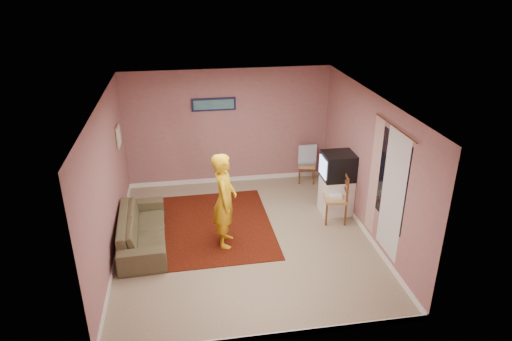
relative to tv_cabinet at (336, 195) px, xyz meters
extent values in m
plane|color=tan|center=(-1.95, -0.72, -0.37)|extent=(5.00, 5.00, 0.00)
cube|color=#A36D6B|center=(-1.95, 1.78, 0.93)|extent=(4.50, 0.02, 2.60)
cube|color=#A36D6B|center=(-1.95, -3.22, 0.93)|extent=(4.50, 0.02, 2.60)
cube|color=#A36D6B|center=(-4.20, -0.72, 0.93)|extent=(0.02, 5.00, 2.60)
cube|color=#A36D6B|center=(0.30, -0.72, 0.93)|extent=(0.02, 5.00, 2.60)
cube|color=silver|center=(-1.95, -0.72, 2.23)|extent=(4.50, 5.00, 0.02)
cube|color=white|center=(-1.95, 1.77, -0.32)|extent=(4.50, 0.02, 0.10)
cube|color=white|center=(-1.95, -3.21, -0.32)|extent=(4.50, 0.02, 0.10)
cube|color=white|center=(-4.19, -0.72, -0.32)|extent=(0.02, 5.00, 0.10)
cube|color=white|center=(0.29, -0.72, -0.32)|extent=(0.02, 5.00, 0.10)
cube|color=black|center=(0.29, -1.62, 1.08)|extent=(0.01, 1.10, 1.50)
cube|color=silver|center=(0.28, -1.77, 0.88)|extent=(0.01, 0.75, 2.10)
cube|color=beige|center=(0.26, -1.07, 0.88)|extent=(0.01, 0.35, 2.10)
cylinder|color=brown|center=(0.25, -1.62, 1.95)|extent=(0.02, 1.40, 0.02)
cube|color=#131536|center=(-2.25, 1.75, 1.48)|extent=(0.95, 0.03, 0.28)
cube|color=#2C567B|center=(-2.25, 1.73, 1.48)|extent=(0.86, 0.01, 0.20)
cube|color=beige|center=(-4.17, 0.88, 1.18)|extent=(0.03, 0.38, 0.42)
cube|color=silver|center=(-4.15, 0.88, 1.18)|extent=(0.01, 0.30, 0.34)
cube|color=black|center=(-2.45, -0.17, -0.36)|extent=(2.19, 2.72, 0.01)
cube|color=white|center=(0.00, 0.00, 0.00)|extent=(0.58, 0.53, 0.74)
cube|color=black|center=(0.00, 0.00, 0.63)|extent=(0.60, 0.55, 0.53)
cube|color=#8CB2F2|center=(-0.31, 0.00, 0.63)|extent=(0.02, 0.44, 0.37)
cube|color=tan|center=(-0.20, 1.48, 0.03)|extent=(0.46, 0.44, 0.05)
cube|color=brown|center=(-0.20, 1.48, 0.25)|extent=(0.38, 0.13, 0.43)
cube|color=#AEAEB3|center=(-0.20, 1.48, 0.09)|extent=(0.39, 0.29, 0.06)
cube|color=#8AADE2|center=(-0.20, 1.48, 0.31)|extent=(0.41, 0.05, 0.44)
cube|color=tan|center=(-0.13, -0.33, 0.11)|extent=(0.49, 0.51, 0.05)
cube|color=brown|center=(-0.13, -0.33, 0.36)|extent=(0.12, 0.45, 0.51)
cube|color=white|center=(-0.13, -0.33, 0.16)|extent=(0.27, 0.22, 0.05)
imported|color=brown|center=(-3.75, -0.57, -0.08)|extent=(0.87, 2.03, 0.58)
imported|color=gold|center=(-2.30, -0.80, 0.49)|extent=(0.50, 0.69, 1.73)
camera|label=1|loc=(-2.88, -7.74, 4.15)|focal=32.00mm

